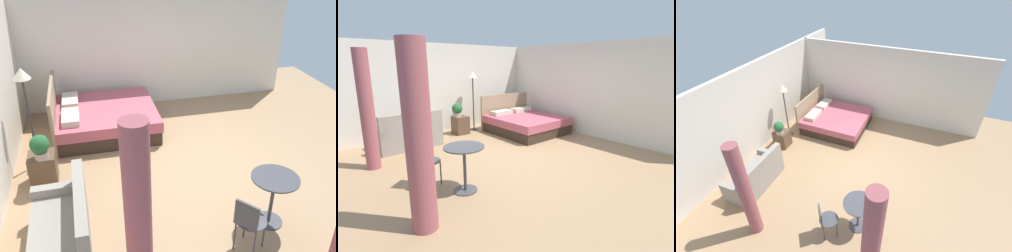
% 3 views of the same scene
% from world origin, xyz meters
% --- Properties ---
extents(ground_plane, '(8.66, 9.22, 0.02)m').
position_xyz_m(ground_plane, '(0.00, 0.00, -0.01)').
color(ground_plane, '#9E7A56').
extents(wall_right, '(0.12, 6.22, 2.58)m').
position_xyz_m(wall_right, '(2.83, 0.00, 1.29)').
color(wall_right, silver).
rests_on(wall_right, ground).
extents(bed, '(1.88, 2.03, 1.07)m').
position_xyz_m(bed, '(1.63, 1.43, 0.28)').
color(bed, '#38281E').
rests_on(bed, ground).
extents(couch, '(1.49, 0.74, 0.90)m').
position_xyz_m(couch, '(-1.57, 2.18, 0.31)').
color(couch, gray).
rests_on(couch, ground).
extents(nightstand, '(0.40, 0.42, 0.52)m').
position_xyz_m(nightstand, '(0.05, 2.52, 0.26)').
color(nightstand, brown).
rests_on(nightstand, ground).
extents(potted_plant, '(0.30, 0.30, 0.40)m').
position_xyz_m(potted_plant, '(-0.05, 2.49, 0.73)').
color(potted_plant, tan).
rests_on(potted_plant, nightstand).
extents(floor_lamp, '(0.28, 0.28, 1.78)m').
position_xyz_m(floor_lamp, '(0.61, 2.66, 1.48)').
color(floor_lamp, '#2D2D33').
rests_on(floor_lamp, ground).
extents(balcony_table, '(0.64, 0.64, 0.76)m').
position_xyz_m(balcony_table, '(-1.69, -0.60, 0.53)').
color(balcony_table, '#3F3F44').
rests_on(balcony_table, ground).
extents(cafe_chair_near_window, '(0.54, 0.54, 0.83)m').
position_xyz_m(cafe_chair_near_window, '(-2.12, -0.04, 0.51)').
color(cafe_chair_near_window, '#3F3F44').
rests_on(cafe_chair_near_window, ground).
extents(curtain_right, '(0.26, 0.26, 2.30)m').
position_xyz_m(curtain_right, '(-2.58, 1.38, 1.15)').
color(curtain_right, '#994C51').
rests_on(curtain_right, ground).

